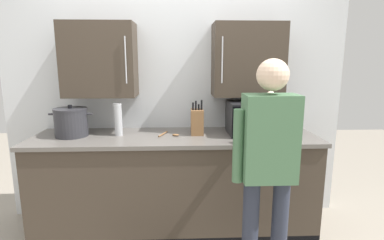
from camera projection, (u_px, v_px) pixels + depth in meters
back_wall_tiled at (175, 70)px, 2.91m from camera, size 3.32×0.44×2.90m
counter_unit at (176, 183)px, 2.78m from camera, size 2.53×0.68×0.91m
microwave_oven at (255, 118)px, 2.73m from camera, size 0.53×0.43×0.29m
knife_block at (197, 122)px, 2.72m from camera, size 0.11×0.15×0.32m
stock_pot at (71, 122)px, 2.65m from camera, size 0.38×0.29×0.28m
wooden_spoon at (170, 134)px, 2.69m from camera, size 0.19×0.18×0.02m
thermos_flask at (118, 119)px, 2.67m from camera, size 0.07×0.07×0.29m
person_figure at (268, 159)px, 1.95m from camera, size 0.44×0.61×1.59m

